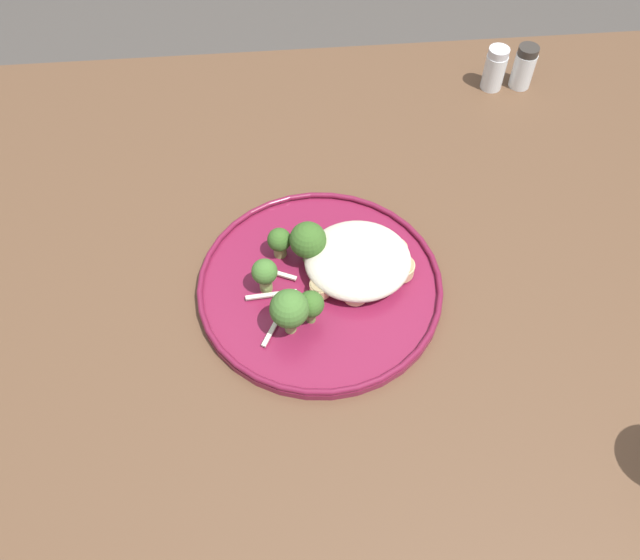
{
  "coord_description": "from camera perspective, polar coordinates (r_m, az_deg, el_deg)",
  "views": [
    {
      "loc": [
        -0.01,
        -0.43,
        1.4
      ],
      "look_at": [
        0.03,
        0.03,
        0.76
      ],
      "focal_mm": 37.52,
      "sensor_mm": 36.0,
      "label": 1
    }
  ],
  "objects": [
    {
      "name": "onion_sliver_curled_piece",
      "position": [
        0.8,
        -3.44,
        0.52
      ],
      "size": [
        0.04,
        0.02,
        0.0
      ],
      "primitive_type": "cube",
      "rotation": [
        0.0,
        0.0,
        5.85
      ],
      "color": "silver",
      "rests_on": "dinner_plate"
    },
    {
      "name": "ground",
      "position": [
        1.46,
        -1.06,
        -18.66
      ],
      "size": [
        6.0,
        6.0,
        0.0
      ],
      "primitive_type": "plane",
      "color": "#47423D"
    },
    {
      "name": "seared_scallop_large_seared",
      "position": [
        0.77,
        0.04,
        -0.64
      ],
      "size": [
        0.03,
        0.03,
        0.02
      ],
      "color": "#E5C689",
      "rests_on": "dinner_plate"
    },
    {
      "name": "pepper_shaker",
      "position": [
        1.09,
        16.99,
        16.98
      ],
      "size": [
        0.03,
        0.03,
        0.07
      ],
      "color": "white",
      "rests_on": "wooden_dining_table"
    },
    {
      "name": "seared_scallop_center_golden",
      "position": [
        0.8,
        6.87,
        1.01
      ],
      "size": [
        0.03,
        0.03,
        0.02
      ],
      "color": "#E5C689",
      "rests_on": "dinner_plate"
    },
    {
      "name": "dinner_plate",
      "position": [
        0.79,
        0.0,
        -0.49
      ],
      "size": [
        0.29,
        0.29,
        0.02
      ],
      "color": "maroon",
      "rests_on": "wooden_dining_table"
    },
    {
      "name": "broccoli_floret_center_pile",
      "position": [
        0.78,
        -1.04,
        3.38
      ],
      "size": [
        0.04,
        0.04,
        0.06
      ],
      "color": "#7A994C",
      "rests_on": "dinner_plate"
    },
    {
      "name": "broccoli_floret_left_leaning",
      "position": [
        0.72,
        -2.63,
        -2.53
      ],
      "size": [
        0.04,
        0.04,
        0.06
      ],
      "color": "#89A356",
      "rests_on": "dinner_plate"
    },
    {
      "name": "broccoli_floret_rear_charred",
      "position": [
        0.74,
        -0.8,
        -2.14
      ],
      "size": [
        0.03,
        0.03,
        0.05
      ],
      "color": "#7A994C",
      "rests_on": "dinner_plate"
    },
    {
      "name": "wooden_dining_table",
      "position": [
        0.85,
        -1.73,
        -5.55
      ],
      "size": [
        1.4,
        1.0,
        0.74
      ],
      "color": "brown",
      "rests_on": "ground"
    },
    {
      "name": "salt_shaker",
      "position": [
        1.07,
        14.68,
        17.04
      ],
      "size": [
        0.03,
        0.03,
        0.07
      ],
      "color": "white",
      "rests_on": "wooden_dining_table"
    },
    {
      "name": "onion_sliver_pale_crescent",
      "position": [
        0.75,
        -4.18,
        -4.39
      ],
      "size": [
        0.02,
        0.04,
        0.0
      ],
      "primitive_type": "cube",
      "rotation": [
        0.0,
        0.0,
        1.09
      ],
      "color": "silver",
      "rests_on": "dinner_plate"
    },
    {
      "name": "seared_scallop_tiny_bay",
      "position": [
        0.8,
        4.72,
        1.39
      ],
      "size": [
        0.03,
        0.03,
        0.02
      ],
      "color": "beige",
      "rests_on": "dinner_plate"
    },
    {
      "name": "broccoli_floret_near_rim",
      "position": [
        0.8,
        -3.48,
        3.32
      ],
      "size": [
        0.03,
        0.03,
        0.04
      ],
      "color": "#89A356",
      "rests_on": "dinner_plate"
    },
    {
      "name": "seared_scallop_rear_pale",
      "position": [
        0.81,
        6.32,
        2.54
      ],
      "size": [
        0.03,
        0.03,
        0.01
      ],
      "color": "#E5C689",
      "rests_on": "dinner_plate"
    },
    {
      "name": "seared_scallop_right_edge",
      "position": [
        0.77,
        3.03,
        -1.01
      ],
      "size": [
        0.03,
        0.03,
        0.02
      ],
      "color": "#E5C689",
      "rests_on": "dinner_plate"
    },
    {
      "name": "noodle_bed",
      "position": [
        0.79,
        3.24,
        1.7
      ],
      "size": [
        0.13,
        0.12,
        0.04
      ],
      "color": "beige",
      "rests_on": "dinner_plate"
    },
    {
      "name": "broccoli_floret_front_edge",
      "position": [
        0.77,
        -4.74,
        0.56
      ],
      "size": [
        0.03,
        0.03,
        0.05
      ],
      "color": "#89A356",
      "rests_on": "dinner_plate"
    },
    {
      "name": "onion_sliver_short_strip",
      "position": [
        0.78,
        -4.18,
        -1.26
      ],
      "size": [
        0.06,
        0.01,
        0.0
      ],
      "primitive_type": "cube",
      "rotation": [
        0.0,
        0.0,
        3.21
      ],
      "color": "silver",
      "rests_on": "dinner_plate"
    },
    {
      "name": "seared_scallop_tilted_round",
      "position": [
        0.8,
        3.12,
        1.34
      ],
      "size": [
        0.03,
        0.03,
        0.02
      ],
      "color": "#E5C689",
      "rests_on": "dinner_plate"
    }
  ]
}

